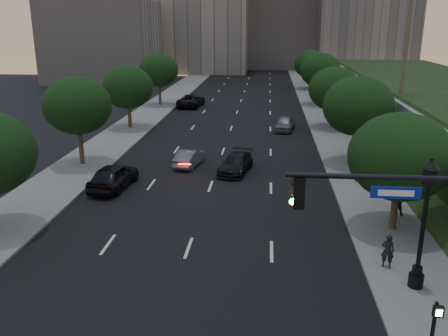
# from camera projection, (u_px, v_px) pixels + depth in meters

# --- Properties ---
(ground) EXTENTS (160.00, 160.00, 0.00)m
(ground) POSITION_uv_depth(u_px,v_px,m) (167.00, 308.00, 18.11)
(ground) COLOR black
(ground) RESTS_ON ground
(road_surface) EXTENTS (16.00, 140.00, 0.02)m
(road_surface) POSITION_uv_depth(u_px,v_px,m) (230.00, 133.00, 46.65)
(road_surface) COLOR black
(road_surface) RESTS_ON ground
(sidewalk_right) EXTENTS (4.50, 140.00, 0.15)m
(sidewalk_right) POSITION_uv_depth(u_px,v_px,m) (335.00, 134.00, 45.74)
(sidewalk_right) COLOR slate
(sidewalk_right) RESTS_ON ground
(sidewalk_left) EXTENTS (4.50, 140.00, 0.15)m
(sidewalk_left) POSITION_uv_depth(u_px,v_px,m) (128.00, 130.00, 47.53)
(sidewalk_left) COLOR slate
(sidewalk_left) RESTS_ON ground
(parapet_wall) EXTENTS (0.35, 90.00, 0.70)m
(parapet_wall) POSITION_uv_depth(u_px,v_px,m) (379.00, 93.00, 42.29)
(parapet_wall) COLOR slate
(parapet_wall) RESTS_ON embankment
(office_block_mid) EXTENTS (22.00, 18.00, 26.00)m
(office_block_mid) POSITION_uv_depth(u_px,v_px,m) (280.00, 10.00, 110.79)
(office_block_mid) COLOR #AAA59C
(office_block_mid) RESTS_ON ground
(office_block_filler) EXTENTS (18.00, 16.00, 14.00)m
(office_block_filler) POSITION_uv_depth(u_px,v_px,m) (103.00, 42.00, 84.91)
(office_block_filler) COLOR #AAA59C
(office_block_filler) RESTS_ON ground
(tree_right_a) EXTENTS (5.20, 5.20, 6.24)m
(tree_right_a) POSITION_uv_depth(u_px,v_px,m) (400.00, 157.00, 23.64)
(tree_right_a) COLOR #38281C
(tree_right_a) RESTS_ON ground
(tree_right_b) EXTENTS (5.20, 5.20, 6.74)m
(tree_right_b) POSITION_uv_depth(u_px,v_px,m) (358.00, 106.00, 34.91)
(tree_right_b) COLOR #38281C
(tree_right_b) RESTS_ON ground
(tree_right_c) EXTENTS (5.20, 5.20, 6.24)m
(tree_right_c) POSITION_uv_depth(u_px,v_px,m) (335.00, 89.00, 47.42)
(tree_right_c) COLOR #38281C
(tree_right_c) RESTS_ON ground
(tree_right_d) EXTENTS (5.20, 5.20, 6.74)m
(tree_right_d) POSITION_uv_depth(u_px,v_px,m) (321.00, 70.00, 60.60)
(tree_right_d) COLOR #38281C
(tree_right_d) RESTS_ON ground
(tree_right_e) EXTENTS (5.20, 5.20, 6.24)m
(tree_right_e) POSITION_uv_depth(u_px,v_px,m) (311.00, 64.00, 75.01)
(tree_right_e) COLOR #38281C
(tree_right_e) RESTS_ON ground
(tree_left_b) EXTENTS (5.00, 5.00, 6.71)m
(tree_left_b) POSITION_uv_depth(u_px,v_px,m) (77.00, 106.00, 34.78)
(tree_left_b) COLOR #38281C
(tree_left_b) RESTS_ON ground
(tree_left_c) EXTENTS (5.00, 5.00, 6.34)m
(tree_left_c) POSITION_uv_depth(u_px,v_px,m) (128.00, 87.00, 47.26)
(tree_left_c) COLOR #38281C
(tree_left_c) RESTS_ON ground
(tree_left_d) EXTENTS (5.00, 5.00, 6.71)m
(tree_left_d) POSITION_uv_depth(u_px,v_px,m) (159.00, 70.00, 60.47)
(tree_left_d) COLOR #38281C
(tree_left_d) RESTS_ON ground
(traffic_signal_mast) EXTENTS (5.68, 0.56, 7.00)m
(traffic_signal_mast) POSITION_uv_depth(u_px,v_px,m) (430.00, 264.00, 13.91)
(traffic_signal_mast) COLOR black
(traffic_signal_mast) RESTS_ON ground
(street_lamp) EXTENTS (0.64, 0.64, 5.62)m
(street_lamp) POSITION_uv_depth(u_px,v_px,m) (423.00, 230.00, 18.58)
(street_lamp) COLOR black
(street_lamp) RESTS_ON ground
(pedestrian_signal) EXTENTS (0.30, 0.33, 2.50)m
(pedestrian_signal) POSITION_uv_depth(u_px,v_px,m) (434.00, 330.00, 14.29)
(pedestrian_signal) COLOR black
(pedestrian_signal) RESTS_ON ground
(sedan_near_left) EXTENTS (2.50, 5.05, 1.65)m
(sedan_near_left) POSITION_uv_depth(u_px,v_px,m) (113.00, 176.00, 30.90)
(sedan_near_left) COLOR black
(sedan_near_left) RESTS_ON ground
(sedan_mid_left) EXTENTS (2.02, 4.03, 1.27)m
(sedan_mid_left) POSITION_uv_depth(u_px,v_px,m) (189.00, 158.00, 35.81)
(sedan_mid_left) COLOR #585A60
(sedan_mid_left) RESTS_ON ground
(sedan_far_left) EXTENTS (3.19, 5.99, 1.60)m
(sedan_far_left) POSITION_uv_depth(u_px,v_px,m) (191.00, 101.00, 60.71)
(sedan_far_left) COLOR black
(sedan_far_left) RESTS_ON ground
(sedan_near_right) EXTENTS (2.68, 4.81, 1.32)m
(sedan_near_right) POSITION_uv_depth(u_px,v_px,m) (236.00, 164.00, 34.25)
(sedan_near_right) COLOR black
(sedan_near_right) RESTS_ON ground
(sedan_far_right) EXTENTS (2.39, 4.45, 1.44)m
(sedan_far_right) POSITION_uv_depth(u_px,v_px,m) (285.00, 124.00, 47.41)
(sedan_far_right) COLOR slate
(sedan_far_right) RESTS_ON ground
(pedestrian_a) EXTENTS (0.64, 0.52, 1.54)m
(pedestrian_a) POSITION_uv_depth(u_px,v_px,m) (388.00, 251.00, 20.65)
(pedestrian_a) COLOR black
(pedestrian_a) RESTS_ON sidewalk_right
(pedestrian_b) EXTENTS (0.93, 0.74, 1.85)m
(pedestrian_b) POSITION_uv_depth(u_px,v_px,m) (396.00, 199.00, 26.22)
(pedestrian_b) COLOR black
(pedestrian_b) RESTS_ON sidewalk_right
(pedestrian_c) EXTENTS (1.07, 0.60, 1.73)m
(pedestrian_c) POSITION_uv_depth(u_px,v_px,m) (359.00, 169.00, 31.83)
(pedestrian_c) COLOR black
(pedestrian_c) RESTS_ON sidewalk_right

